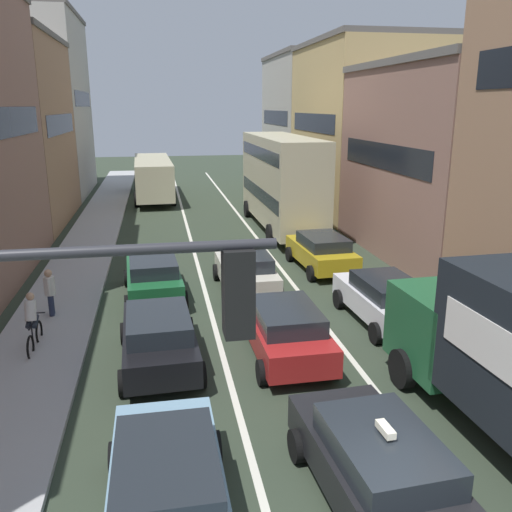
% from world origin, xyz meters
% --- Properties ---
extents(sidewalk_left, '(2.60, 64.00, 0.14)m').
position_xyz_m(sidewalk_left, '(-6.70, 20.00, 0.07)').
color(sidewalk_left, '#ADADAD').
rests_on(sidewalk_left, ground).
extents(lane_stripe_left, '(0.16, 60.00, 0.01)m').
position_xyz_m(lane_stripe_left, '(-1.70, 20.00, 0.01)').
color(lane_stripe_left, silver).
rests_on(lane_stripe_left, ground).
extents(lane_stripe_right, '(0.16, 60.00, 0.01)m').
position_xyz_m(lane_stripe_right, '(1.70, 20.00, 0.01)').
color(lane_stripe_right, silver).
rests_on(lane_stripe_right, ground).
extents(building_row_right, '(7.20, 43.90, 14.16)m').
position_xyz_m(building_row_right, '(9.90, 20.93, 5.67)').
color(building_row_right, '#B2ADA3').
rests_on(building_row_right, ground).
extents(traffic_light_pole, '(3.58, 0.38, 5.50)m').
position_xyz_m(traffic_light_pole, '(-4.45, -1.02, 3.82)').
color(traffic_light_pole, '#2D2D33').
rests_on(traffic_light_pole, ground).
extents(taxi_centre_lane_front, '(2.27, 4.40, 1.66)m').
position_xyz_m(taxi_centre_lane_front, '(0.17, 1.56, 0.80)').
color(taxi_centre_lane_front, black).
rests_on(taxi_centre_lane_front, ground).
extents(sedan_left_lane_front, '(2.08, 4.31, 1.49)m').
position_xyz_m(sedan_left_lane_front, '(-3.31, 1.72, 0.80)').
color(sedan_left_lane_front, '#759EB7').
rests_on(sedan_left_lane_front, ground).
extents(sedan_centre_lane_second, '(2.11, 4.32, 1.49)m').
position_xyz_m(sedan_centre_lane_second, '(-0.04, 7.46, 0.80)').
color(sedan_centre_lane_second, '#A51E1E').
rests_on(sedan_centre_lane_second, ground).
extents(wagon_left_lane_second, '(2.19, 4.37, 1.49)m').
position_xyz_m(wagon_left_lane_second, '(-3.39, 7.56, 0.80)').
color(wagon_left_lane_second, black).
rests_on(wagon_left_lane_second, ground).
extents(hatchback_centre_lane_third, '(2.09, 4.32, 1.49)m').
position_xyz_m(hatchback_centre_lane_third, '(-0.20, 12.98, 0.80)').
color(hatchback_centre_lane_third, beige).
rests_on(hatchback_centre_lane_third, ground).
extents(sedan_left_lane_third, '(2.25, 4.39, 1.49)m').
position_xyz_m(sedan_left_lane_third, '(-3.54, 12.89, 0.80)').
color(sedan_left_lane_third, '#19592D').
rests_on(sedan_left_lane_third, ground).
extents(sedan_right_lane_behind_truck, '(2.21, 4.37, 1.49)m').
position_xyz_m(sedan_right_lane_behind_truck, '(3.59, 9.22, 0.80)').
color(sedan_right_lane_behind_truck, silver).
rests_on(sedan_right_lane_behind_truck, ground).
extents(wagon_right_lane_far, '(2.24, 4.39, 1.49)m').
position_xyz_m(wagon_right_lane_far, '(3.34, 15.11, 0.80)').
color(wagon_right_lane_far, '#B29319').
rests_on(wagon_right_lane_far, ground).
extents(bus_mid_queue_primary, '(2.81, 10.50, 5.06)m').
position_xyz_m(bus_mid_queue_primary, '(3.39, 22.89, 2.83)').
color(bus_mid_queue_primary, '#BFB793').
rests_on(bus_mid_queue_primary, ground).
extents(bus_far_queue_secondary, '(3.02, 10.57, 2.90)m').
position_xyz_m(bus_far_queue_secondary, '(-3.53, 34.49, 1.76)').
color(bus_far_queue_secondary, '#BFB793').
rests_on(bus_far_queue_secondary, ground).
extents(cyclist_on_sidewalk, '(0.50, 1.73, 1.72)m').
position_xyz_m(cyclist_on_sidewalk, '(-6.80, 8.97, 0.85)').
color(cyclist_on_sidewalk, black).
rests_on(cyclist_on_sidewalk, ground).
extents(pedestrian_far_sidewalk, '(0.34, 0.54, 1.66)m').
position_xyz_m(pedestrian_far_sidewalk, '(-6.76, 11.41, 0.95)').
color(pedestrian_far_sidewalk, '#262D47').
rests_on(pedestrian_far_sidewalk, ground).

